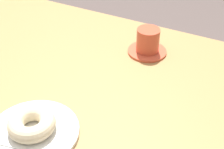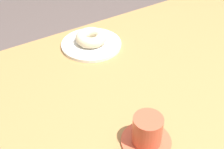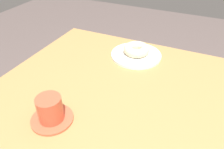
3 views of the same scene
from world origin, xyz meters
name	(u,v)px [view 3 (image 3 of 3)]	position (x,y,z in m)	size (l,w,h in m)	color
table	(163,123)	(0.00, 0.00, 0.63)	(1.24, 0.79, 0.72)	#9F7543
plate_sugar_ring	(136,55)	(0.20, -0.25, 0.73)	(0.22, 0.22, 0.01)	white
napkin_sugar_ring	(136,54)	(0.20, -0.25, 0.73)	(0.12, 0.12, 0.00)	white
donut_sugar_ring	(136,49)	(0.20, -0.25, 0.75)	(0.11, 0.11, 0.04)	beige
coffee_cup	(50,111)	(0.30, 0.21, 0.76)	(0.13, 0.13, 0.09)	#CE5235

